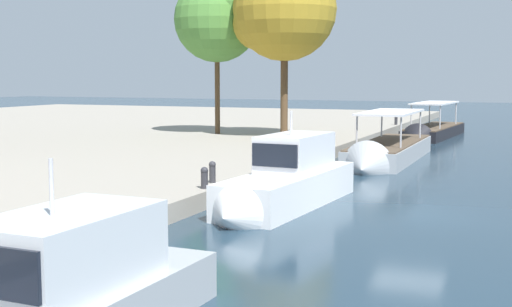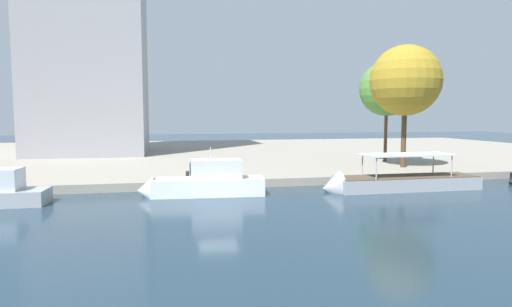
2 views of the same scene
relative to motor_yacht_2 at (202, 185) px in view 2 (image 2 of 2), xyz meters
The scene contains 8 objects.
ground_plane 4.62m from the motor_yacht_2, 81.40° to the right, with size 220.00×220.00×0.00m, color #1E3342.
dock_promenade 29.97m from the motor_yacht_2, 88.70° to the left, with size 120.00×55.00×0.69m, color gray.
motor_yacht_2 is the anchor object (origin of this frame).
tour_boat_3 15.14m from the motor_yacht_2, ahead, with size 12.82×2.98×3.87m.
mooring_bollard_1 3.21m from the motor_yacht_2, 81.17° to the left, with size 0.28×0.28×0.85m.
mooring_bollard_2 2.96m from the motor_yacht_2, 108.48° to the left, with size 0.29×0.29×0.82m.
tree_1 26.44m from the motor_yacht_2, 30.51° to the left, with size 6.09×6.45×11.21m.
tree_2 23.54m from the motor_yacht_2, 20.04° to the left, with size 6.97×6.97×12.10m.
Camera 2 is at (-2.99, -26.61, 5.87)m, focal length 29.86 mm.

